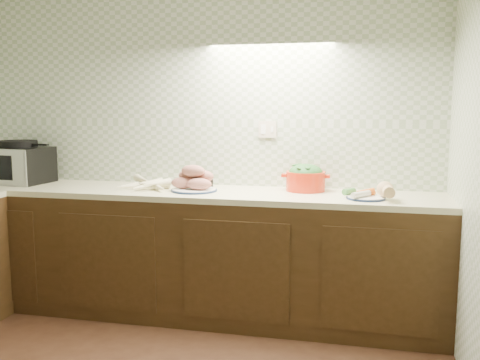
% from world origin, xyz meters
% --- Properties ---
extents(room, '(3.60, 3.60, 2.60)m').
position_xyz_m(room, '(0.00, 0.00, 1.63)').
color(room, black).
rests_on(room, ground).
extents(counter, '(3.60, 3.60, 0.90)m').
position_xyz_m(counter, '(-0.68, 0.68, 0.45)').
color(counter, black).
rests_on(counter, ground).
extents(toaster_oven, '(0.49, 0.40, 0.32)m').
position_xyz_m(toaster_oven, '(-1.36, 1.56, 1.05)').
color(toaster_oven, black).
rests_on(toaster_oven, counter).
extents(parsnip_pile, '(0.41, 0.39, 0.08)m').
position_xyz_m(parsnip_pile, '(-0.29, 1.50, 0.93)').
color(parsnip_pile, beige).
rests_on(parsnip_pile, counter).
extents(sweet_potato_plate, '(0.33, 0.32, 0.18)m').
position_xyz_m(sweet_potato_plate, '(0.09, 1.48, 0.97)').
color(sweet_potato_plate, '#142244').
rests_on(sweet_potato_plate, counter).
extents(onion_bowl, '(0.17, 0.17, 0.13)m').
position_xyz_m(onion_bowl, '(0.10, 1.62, 0.95)').
color(onion_bowl, black).
rests_on(onion_bowl, counter).
extents(dutch_oven, '(0.34, 0.28, 0.19)m').
position_xyz_m(dutch_oven, '(0.85, 1.65, 0.99)').
color(dutch_oven, red).
rests_on(dutch_oven, counter).
extents(veg_plate, '(0.34, 0.25, 0.12)m').
position_xyz_m(veg_plate, '(1.30, 1.42, 0.94)').
color(veg_plate, '#142244').
rests_on(veg_plate, counter).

